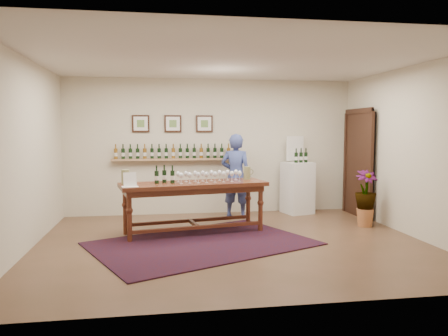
{
  "coord_description": "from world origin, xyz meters",
  "views": [
    {
      "loc": [
        -1.16,
        -6.57,
        1.75
      ],
      "look_at": [
        0.0,
        0.8,
        1.1
      ],
      "focal_mm": 35.0,
      "sensor_mm": 36.0,
      "label": 1
    }
  ],
  "objects": [
    {
      "name": "tasting_table",
      "position": [
        -0.53,
        0.74,
        0.74
      ],
      "size": [
        2.55,
        1.21,
        0.87
      ],
      "rotation": [
        0.0,
        0.0,
        0.18
      ],
      "color": "#432410",
      "rests_on": "ground"
    },
    {
      "name": "person",
      "position": [
        0.41,
        1.91,
        0.84
      ],
      "size": [
        0.73,
        0.62,
        1.68
      ],
      "primitive_type": "imported",
      "rotation": [
        0.0,
        0.0,
        2.71
      ],
      "color": "#374583",
      "rests_on": "ground"
    },
    {
      "name": "rug",
      "position": [
        -0.46,
        -0.02,
        0.01
      ],
      "size": [
        3.8,
        3.26,
        0.02
      ],
      "primitive_type": "cube",
      "rotation": [
        0.0,
        0.0,
        0.42
      ],
      "color": "#3F0D0B",
      "rests_on": "ground"
    },
    {
      "name": "room_shell",
      "position": [
        2.11,
        1.86,
        1.12
      ],
      "size": [
        6.0,
        6.0,
        6.0
      ],
      "color": "beige",
      "rests_on": "ground"
    },
    {
      "name": "pitcher_right",
      "position": [
        0.46,
        1.04,
        0.98
      ],
      "size": [
        0.19,
        0.19,
        0.23
      ],
      "primitive_type": null,
      "rotation": [
        0.0,
        0.0,
        0.33
      ],
      "color": "olive",
      "rests_on": "tasting_table"
    },
    {
      "name": "pitcher_left",
      "position": [
        -1.65,
        0.65,
        0.99
      ],
      "size": [
        0.19,
        0.19,
        0.24
      ],
      "primitive_type": null,
      "rotation": [
        0.0,
        0.0,
        0.28
      ],
      "color": "olive",
      "rests_on": "tasting_table"
    },
    {
      "name": "table_bottles",
      "position": [
        -1.02,
        0.73,
        1.03
      ],
      "size": [
        0.31,
        0.18,
        0.33
      ],
      "primitive_type": null,
      "rotation": [
        0.0,
        0.0,
        0.03
      ],
      "color": "black",
      "rests_on": "tasting_table"
    },
    {
      "name": "potted_plant",
      "position": [
        2.6,
        0.76,
        0.52
      ],
      "size": [
        0.47,
        0.47,
        0.89
      ],
      "rotation": [
        0.0,
        0.0,
        -0.0
      ],
      "color": "#A56237",
      "rests_on": "ground"
    },
    {
      "name": "ground",
      "position": [
        0.0,
        0.0,
        0.0
      ],
      "size": [
        6.0,
        6.0,
        0.0
      ],
      "primitive_type": "plane",
      "color": "#4D3822",
      "rests_on": "ground"
    },
    {
      "name": "pedestal_bottles",
      "position": [
        1.82,
        2.1,
        1.22
      ],
      "size": [
        0.29,
        0.15,
        0.28
      ],
      "primitive_type": null,
      "rotation": [
        0.0,
        0.0,
        0.26
      ],
      "color": "black",
      "rests_on": "display_pedestal"
    },
    {
      "name": "info_sign",
      "position": [
        1.77,
        2.33,
        1.36
      ],
      "size": [
        0.41,
        0.13,
        0.57
      ],
      "primitive_type": "cube",
      "rotation": [
        0.0,
        0.0,
        0.26
      ],
      "color": "white",
      "rests_on": "display_pedestal"
    },
    {
      "name": "display_pedestal",
      "position": [
        1.78,
        2.18,
        0.54
      ],
      "size": [
        0.66,
        0.66,
        1.08
      ],
      "primitive_type": "cube",
      "rotation": [
        0.0,
        0.0,
        0.26
      ],
      "color": "white",
      "rests_on": "ground"
    },
    {
      "name": "table_glasses",
      "position": [
        -0.26,
        0.79,
        0.96
      ],
      "size": [
        1.41,
        0.55,
        0.19
      ],
      "primitive_type": null,
      "rotation": [
        0.0,
        0.0,
        0.17
      ],
      "color": "silver",
      "rests_on": "tasting_table"
    },
    {
      "name": "menu_card",
      "position": [
        -1.56,
        0.34,
        0.98
      ],
      "size": [
        0.28,
        0.22,
        0.22
      ],
      "primitive_type": "cube",
      "rotation": [
        0.0,
        0.0,
        0.2
      ],
      "color": "white",
      "rests_on": "tasting_table"
    }
  ]
}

